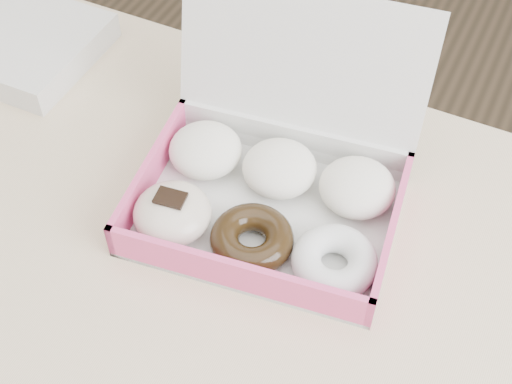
% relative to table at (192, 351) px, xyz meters
% --- Properties ---
extents(table, '(1.20, 0.80, 0.75)m').
position_rel_table_xyz_m(table, '(0.00, 0.00, 0.00)').
color(table, tan).
rests_on(table, ground).
extents(donut_box, '(0.31, 0.29, 0.21)m').
position_rel_table_xyz_m(donut_box, '(0.01, 0.16, 0.11)').
color(donut_box, silver).
rests_on(donut_box, table).
extents(newspapers, '(0.23, 0.19, 0.04)m').
position_rel_table_xyz_m(newspapers, '(-0.42, 0.26, 0.10)').
color(newspapers, silver).
rests_on(newspapers, table).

